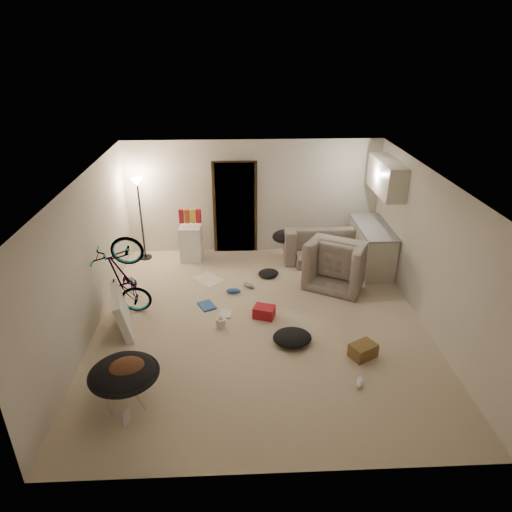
{
  "coord_description": "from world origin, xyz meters",
  "views": [
    {
      "loc": [
        -0.38,
        -6.53,
        4.38
      ],
      "look_at": [
        -0.05,
        0.6,
        0.97
      ],
      "focal_mm": 32.0,
      "sensor_mm": 36.0,
      "label": 1
    }
  ],
  "objects_px": {
    "armchair": "(340,265)",
    "drink_case_a": "(363,350)",
    "sofa": "(328,246)",
    "drink_case_b": "(264,312)",
    "bicycle": "(126,294)",
    "kitchen_counter": "(372,248)",
    "tv_box": "(122,311)",
    "mini_fridge": "(191,243)",
    "saucer_chair": "(125,379)",
    "juicer": "(221,322)",
    "floor_lamp": "(139,202)"
  },
  "relations": [
    {
      "from": "saucer_chair",
      "to": "drink_case_b",
      "type": "relative_size",
      "value": 2.61
    },
    {
      "from": "armchair",
      "to": "juicer",
      "type": "distance_m",
      "value": 2.79
    },
    {
      "from": "kitchen_counter",
      "to": "sofa",
      "type": "relative_size",
      "value": 0.76
    },
    {
      "from": "kitchen_counter",
      "to": "drink_case_b",
      "type": "relative_size",
      "value": 4.27
    },
    {
      "from": "armchair",
      "to": "bicycle",
      "type": "height_order",
      "value": "bicycle"
    },
    {
      "from": "armchair",
      "to": "mini_fridge",
      "type": "height_order",
      "value": "mini_fridge"
    },
    {
      "from": "bicycle",
      "to": "kitchen_counter",
      "type": "bearing_deg",
      "value": -71.24
    },
    {
      "from": "sofa",
      "to": "mini_fridge",
      "type": "xyz_separation_m",
      "value": [
        -2.98,
        0.1,
        0.1
      ]
    },
    {
      "from": "armchair",
      "to": "tv_box",
      "type": "height_order",
      "value": "armchair"
    },
    {
      "from": "floor_lamp",
      "to": "armchair",
      "type": "distance_m",
      "value": 4.34
    },
    {
      "from": "sofa",
      "to": "tv_box",
      "type": "relative_size",
      "value": 1.94
    },
    {
      "from": "mini_fridge",
      "to": "saucer_chair",
      "type": "bearing_deg",
      "value": -93.2
    },
    {
      "from": "drink_case_a",
      "to": "bicycle",
      "type": "bearing_deg",
      "value": 131.56
    },
    {
      "from": "bicycle",
      "to": "juicer",
      "type": "height_order",
      "value": "bicycle"
    },
    {
      "from": "sofa",
      "to": "tv_box",
      "type": "bearing_deg",
      "value": 31.63
    },
    {
      "from": "bicycle",
      "to": "tv_box",
      "type": "xyz_separation_m",
      "value": [
        0.0,
        -0.4,
        -0.08
      ]
    },
    {
      "from": "sofa",
      "to": "drink_case_a",
      "type": "bearing_deg",
      "value": 87.14
    },
    {
      "from": "kitchen_counter",
      "to": "tv_box",
      "type": "bearing_deg",
      "value": -156.52
    },
    {
      "from": "juicer",
      "to": "kitchen_counter",
      "type": "bearing_deg",
      "value": 34.37
    },
    {
      "from": "mini_fridge",
      "to": "drink_case_b",
      "type": "relative_size",
      "value": 2.19
    },
    {
      "from": "sofa",
      "to": "drink_case_a",
      "type": "height_order",
      "value": "sofa"
    },
    {
      "from": "juicer",
      "to": "sofa",
      "type": "bearing_deg",
      "value": 48.4
    },
    {
      "from": "kitchen_counter",
      "to": "tv_box",
      "type": "height_order",
      "value": "kitchen_counter"
    },
    {
      "from": "drink_case_a",
      "to": "tv_box",
      "type": "bearing_deg",
      "value": 137.03
    },
    {
      "from": "juicer",
      "to": "armchair",
      "type": "bearing_deg",
      "value": 33.53
    },
    {
      "from": "armchair",
      "to": "drink_case_b",
      "type": "height_order",
      "value": "armchair"
    },
    {
      "from": "kitchen_counter",
      "to": "drink_case_b",
      "type": "height_order",
      "value": "kitchen_counter"
    },
    {
      "from": "sofa",
      "to": "drink_case_b",
      "type": "height_order",
      "value": "sofa"
    },
    {
      "from": "armchair",
      "to": "drink_case_b",
      "type": "relative_size",
      "value": 3.1
    },
    {
      "from": "armchair",
      "to": "drink_case_a",
      "type": "height_order",
      "value": "armchair"
    },
    {
      "from": "floor_lamp",
      "to": "armchair",
      "type": "bearing_deg",
      "value": -16.98
    },
    {
      "from": "kitchen_counter",
      "to": "tv_box",
      "type": "distance_m",
      "value": 5.16
    },
    {
      "from": "tv_box",
      "to": "armchair",
      "type": "bearing_deg",
      "value": 4.97
    },
    {
      "from": "floor_lamp",
      "to": "mini_fridge",
      "type": "height_order",
      "value": "floor_lamp"
    },
    {
      "from": "sofa",
      "to": "drink_case_a",
      "type": "xyz_separation_m",
      "value": [
        -0.11,
        -3.45,
        -0.18
      ]
    },
    {
      "from": "bicycle",
      "to": "drink_case_a",
      "type": "height_order",
      "value": "bicycle"
    },
    {
      "from": "drink_case_b",
      "to": "mini_fridge",
      "type": "bearing_deg",
      "value": 140.35
    },
    {
      "from": "floor_lamp",
      "to": "tv_box",
      "type": "relative_size",
      "value": 1.78
    },
    {
      "from": "tv_box",
      "to": "drink_case_b",
      "type": "height_order",
      "value": "tv_box"
    },
    {
      "from": "armchair",
      "to": "mini_fridge",
      "type": "distance_m",
      "value": 3.22
    },
    {
      "from": "floor_lamp",
      "to": "bicycle",
      "type": "bearing_deg",
      "value": -87.52
    },
    {
      "from": "saucer_chair",
      "to": "juicer",
      "type": "distance_m",
      "value": 2.09
    },
    {
      "from": "floor_lamp",
      "to": "armchair",
      "type": "height_order",
      "value": "floor_lamp"
    },
    {
      "from": "floor_lamp",
      "to": "juicer",
      "type": "bearing_deg",
      "value": -58.0
    },
    {
      "from": "saucer_chair",
      "to": "tv_box",
      "type": "xyz_separation_m",
      "value": [
        -0.43,
        1.75,
        -0.05
      ]
    },
    {
      "from": "bicycle",
      "to": "mini_fridge",
      "type": "bearing_deg",
      "value": -23.52
    },
    {
      "from": "saucer_chair",
      "to": "juicer",
      "type": "bearing_deg",
      "value": 54.46
    },
    {
      "from": "armchair",
      "to": "drink_case_a",
      "type": "xyz_separation_m",
      "value": [
        -0.15,
        -2.41,
        -0.24
      ]
    },
    {
      "from": "bicycle",
      "to": "drink_case_b",
      "type": "distance_m",
      "value": 2.4
    },
    {
      "from": "bicycle",
      "to": "drink_case_b",
      "type": "relative_size",
      "value": 4.47
    }
  ]
}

